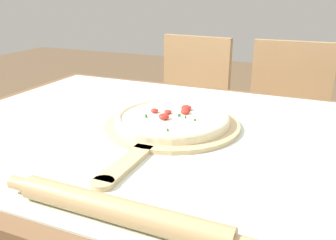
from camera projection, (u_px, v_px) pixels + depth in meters
name	position (u px, v px, depth m)	size (l,w,h in m)	color
dining_table	(164.00, 160.00, 1.04)	(1.39, 1.03, 0.73)	brown
towel_cloth	(164.00, 130.00, 1.01)	(1.31, 0.95, 0.00)	silver
pizza_peel	(169.00, 127.00, 1.01)	(0.39, 0.58, 0.01)	#D6B784
pizza	(172.00, 118.00, 1.02)	(0.33, 0.33, 0.04)	beige
rolling_pin	(120.00, 211.00, 0.60)	(0.48, 0.05, 0.04)	tan
chair_left	(188.00, 109.00, 1.91)	(0.44, 0.44, 0.88)	tan
chair_right	(285.00, 121.00, 1.72)	(0.41, 0.41, 0.88)	tan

